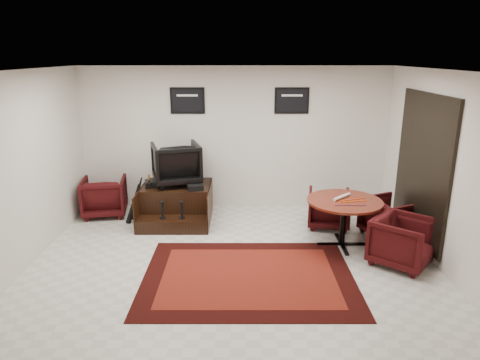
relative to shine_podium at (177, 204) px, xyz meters
name	(u,v)px	position (x,y,z in m)	size (l,w,h in m)	color
ground	(233,263)	(1.08, -1.78, -0.30)	(6.00, 6.00, 0.00)	silver
room_shell	(261,144)	(1.49, -1.66, 1.48)	(6.02, 5.02, 2.81)	silver
area_rug	(248,276)	(1.31, -2.20, -0.30)	(2.94, 2.21, 0.01)	black
shine_podium	(177,204)	(0.00, 0.00, 0.00)	(1.28, 1.32, 0.66)	black
shine_chair	(176,161)	(0.00, 0.14, 0.78)	(0.84, 0.78, 0.86)	black
shoes_pair	(151,184)	(-0.45, -0.04, 0.41)	(0.29, 0.34, 0.11)	black
polish_kit	(195,188)	(0.39, -0.26, 0.40)	(0.27, 0.19, 0.09)	black
umbrella_black	(133,203)	(-0.76, -0.22, 0.09)	(0.29, 0.11, 0.79)	black
umbrella_hooked	(136,198)	(-0.75, -0.02, 0.12)	(0.32, 0.12, 0.85)	black
armchair_side	(104,195)	(-1.43, 0.24, 0.10)	(0.79, 0.74, 0.81)	black
meeting_table	(344,206)	(2.85, -1.15, 0.38)	(1.19, 1.19, 0.78)	#4D120B
table_chair_back	(329,207)	(2.79, -0.34, 0.07)	(0.72, 0.67, 0.74)	black
table_chair_window	(388,215)	(3.71, -0.77, 0.06)	(0.72, 0.67, 0.74)	black
table_chair_corner	(403,239)	(3.57, -1.82, 0.10)	(0.78, 0.73, 0.80)	black
paper_roll	(342,197)	(2.83, -1.07, 0.50)	(0.05, 0.05, 0.42)	silver
table_clutter	(352,202)	(2.95, -1.26, 0.48)	(0.56, 0.39, 0.01)	#FB550D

